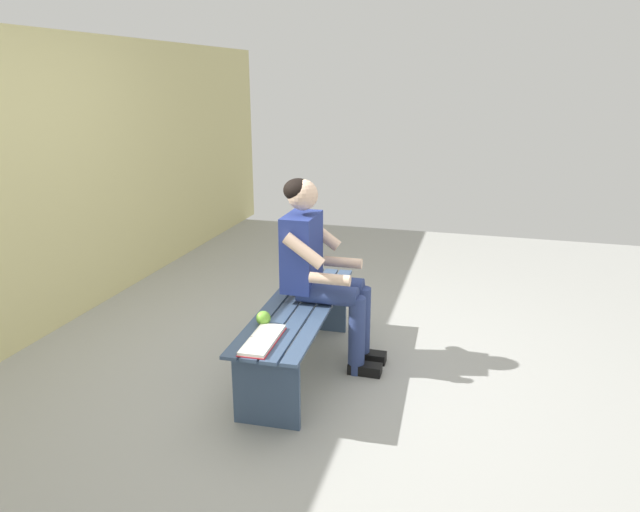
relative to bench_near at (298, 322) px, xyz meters
name	(u,v)px	position (x,y,z in m)	size (l,w,h in m)	color
ground_plane	(435,510)	(1.07, 1.00, -0.37)	(10.00, 7.00, 0.04)	#9E9E99
bench_near	(298,322)	(0.00, 0.00, 0.00)	(1.59, 0.49, 0.47)	#384C6B
person_seated	(319,265)	(-0.16, 0.10, 0.35)	(0.50, 0.69, 1.27)	navy
apple	(263,318)	(0.35, -0.10, 0.16)	(0.09, 0.09, 0.09)	#72B738
book_open	(263,340)	(0.57, -0.03, 0.13)	(0.42, 0.17, 0.02)	white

